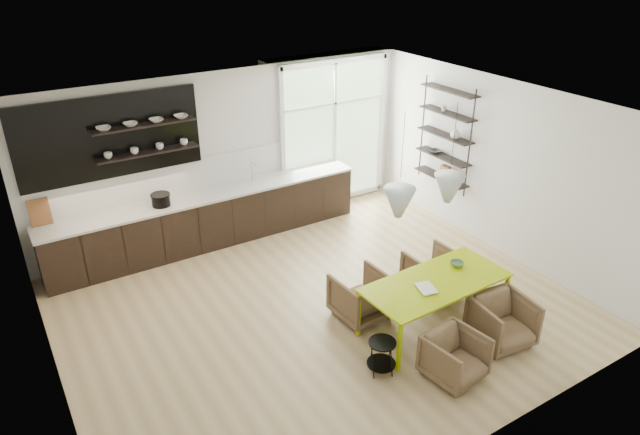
{
  "coord_description": "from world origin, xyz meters",
  "views": [
    {
      "loc": [
        -3.62,
        -5.85,
        4.89
      ],
      "look_at": [
        0.38,
        0.6,
        1.11
      ],
      "focal_mm": 32.0,
      "sensor_mm": 36.0,
      "label": 1
    }
  ],
  "objects": [
    {
      "name": "table_book",
      "position": [
        0.73,
        -1.26,
        0.76
      ],
      "size": [
        0.28,
        0.33,
        0.03
      ],
      "primitive_type": "imported",
      "rotation": [
        0.0,
        0.0,
        -0.26
      ],
      "color": "white",
      "rests_on": "dining_table"
    },
    {
      "name": "right_shelving",
      "position": [
        3.36,
        1.17,
        1.65
      ],
      "size": [
        0.26,
        1.22,
        1.9
      ],
      "color": "black",
      "rests_on": "ground"
    },
    {
      "name": "armchair_front_left",
      "position": [
        0.62,
        -2.11,
        0.3
      ],
      "size": [
        0.73,
        0.74,
        0.61
      ],
      "primitive_type": "imported",
      "rotation": [
        0.0,
        0.0,
        0.13
      ],
      "color": "brown",
      "rests_on": "ground"
    },
    {
      "name": "armchair_back_left",
      "position": [
        0.39,
        -0.48,
        0.33
      ],
      "size": [
        0.75,
        0.77,
        0.67
      ],
      "primitive_type": "imported",
      "rotation": [
        0.0,
        0.0,
        3.19
      ],
      "color": "brown",
      "rests_on": "ground"
    },
    {
      "name": "wire_stool",
      "position": [
        -0.07,
        -1.57,
        0.3
      ],
      "size": [
        0.36,
        0.36,
        0.46
      ],
      "rotation": [
        0.0,
        0.0,
        0.2
      ],
      "color": "black",
      "rests_on": "ground"
    },
    {
      "name": "armchair_front_right",
      "position": [
        1.63,
        -1.94,
        0.33
      ],
      "size": [
        0.79,
        0.81,
        0.66
      ],
      "primitive_type": "imported",
      "rotation": [
        0.0,
        0.0,
        -0.12
      ],
      "color": "brown",
      "rests_on": "ground"
    },
    {
      "name": "armchair_back_right",
      "position": [
        1.67,
        -0.53,
        0.33
      ],
      "size": [
        0.72,
        0.74,
        0.66
      ],
      "primitive_type": "imported",
      "rotation": [
        0.0,
        0.0,
        3.15
      ],
      "color": "brown",
      "rests_on": "ground"
    },
    {
      "name": "table_bowl",
      "position": [
        1.6,
        -1.06,
        0.77
      ],
      "size": [
        0.21,
        0.21,
        0.06
      ],
      "primitive_type": "imported",
      "rotation": [
        0.0,
        0.0,
        -0.13
      ],
      "color": "#517A4E",
      "rests_on": "dining_table"
    },
    {
      "name": "dining_table",
      "position": [
        1.08,
        -1.21,
        0.69
      ],
      "size": [
        2.07,
        0.99,
        0.74
      ],
      "rotation": [
        0.0,
        0.0,
        0.04
      ],
      "color": "#98B405",
      "rests_on": "ground"
    },
    {
      "name": "kitchen_run",
      "position": [
        -0.69,
        2.69,
        0.6
      ],
      "size": [
        5.54,
        0.69,
        2.75
      ],
      "color": "black",
      "rests_on": "ground"
    },
    {
      "name": "room",
      "position": [
        0.58,
        1.1,
        1.46
      ],
      "size": [
        7.02,
        6.01,
        2.91
      ],
      "color": "tan",
      "rests_on": "ground"
    }
  ]
}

